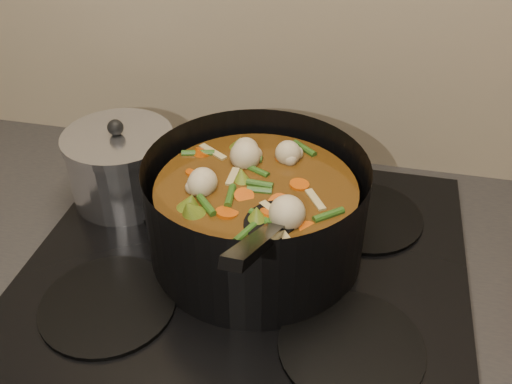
# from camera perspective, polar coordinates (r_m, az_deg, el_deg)

# --- Properties ---
(stovetop) EXTENTS (0.62, 0.54, 0.03)m
(stovetop) POSITION_cam_1_polar(r_m,az_deg,el_deg) (0.84, -0.79, -7.02)
(stovetop) COLOR black
(stovetop) RESTS_ON counter
(stockpot) EXTENTS (0.37, 0.45, 0.23)m
(stockpot) POSITION_cam_1_polar(r_m,az_deg,el_deg) (0.80, 0.02, -2.08)
(stockpot) COLOR black
(stockpot) RESTS_ON stovetop
(saucepan) EXTENTS (0.17, 0.17, 0.14)m
(saucepan) POSITION_cam_1_polar(r_m,az_deg,el_deg) (0.94, -13.27, 2.59)
(saucepan) COLOR silver
(saucepan) RESTS_ON stovetop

